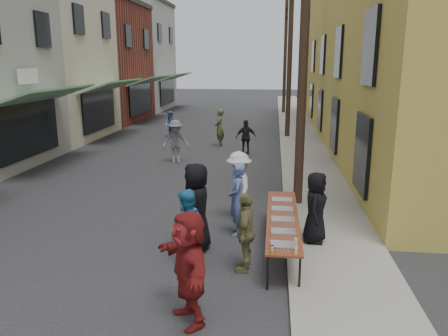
% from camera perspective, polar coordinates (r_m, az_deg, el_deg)
% --- Properties ---
extents(ground, '(120.00, 120.00, 0.00)m').
position_cam_1_polar(ground, '(10.86, -13.21, -8.96)').
color(ground, '#28282B').
rests_on(ground, ground).
extents(sidewalk, '(2.20, 60.00, 0.10)m').
position_cam_1_polar(sidewalk, '(24.78, 9.85, 4.01)').
color(sidewalk, gray).
rests_on(sidewalk, ground).
extents(storefront_row, '(8.00, 37.00, 9.00)m').
position_cam_1_polar(storefront_row, '(27.88, -23.10, 12.62)').
color(storefront_row, maroon).
rests_on(storefront_row, ground).
extents(building_ochre, '(10.00, 28.00, 10.00)m').
position_cam_1_polar(building_ochre, '(24.61, 25.28, 14.46)').
color(building_ochre, gold).
rests_on(building_ochre, ground).
extents(utility_pole_near, '(0.26, 0.26, 9.00)m').
position_cam_1_polar(utility_pole_near, '(12.44, 10.39, 15.24)').
color(utility_pole_near, '#2D2116').
rests_on(utility_pole_near, ground).
extents(utility_pole_mid, '(0.26, 0.26, 9.00)m').
position_cam_1_polar(utility_pole_mid, '(24.42, 8.60, 14.41)').
color(utility_pole_mid, '#2D2116').
rests_on(utility_pole_mid, ground).
extents(utility_pole_far, '(0.26, 0.26, 9.00)m').
position_cam_1_polar(utility_pole_far, '(36.42, 7.99, 14.13)').
color(utility_pole_far, '#2D2116').
rests_on(utility_pole_far, ground).
extents(serving_table, '(0.70, 4.00, 0.75)m').
position_cam_1_polar(serving_table, '(9.86, 7.67, -6.62)').
color(serving_table, maroon).
rests_on(serving_table, ground).
extents(catering_tray_sausage, '(0.50, 0.33, 0.08)m').
position_cam_1_polar(catering_tray_sausage, '(8.30, 7.86, -10.04)').
color(catering_tray_sausage, maroon).
rests_on(catering_tray_sausage, serving_table).
extents(catering_tray_foil_b, '(0.50, 0.33, 0.08)m').
position_cam_1_polar(catering_tray_foil_b, '(8.90, 7.78, -8.37)').
color(catering_tray_foil_b, '#B2B2B7').
rests_on(catering_tray_foil_b, serving_table).
extents(catering_tray_buns, '(0.50, 0.33, 0.08)m').
position_cam_1_polar(catering_tray_buns, '(9.56, 7.71, -6.80)').
color(catering_tray_buns, tan).
rests_on(catering_tray_buns, serving_table).
extents(catering_tray_foil_d, '(0.50, 0.33, 0.08)m').
position_cam_1_polar(catering_tray_foil_d, '(10.21, 7.65, -5.44)').
color(catering_tray_foil_d, '#B2B2B7').
rests_on(catering_tray_foil_d, serving_table).
extents(catering_tray_buns_end, '(0.50, 0.33, 0.08)m').
position_cam_1_polar(catering_tray_buns_end, '(10.88, 7.59, -4.24)').
color(catering_tray_buns_end, tan).
rests_on(catering_tray_buns_end, serving_table).
extents(condiment_jar_a, '(0.07, 0.07, 0.08)m').
position_cam_1_polar(condiment_jar_a, '(8.03, 6.31, -10.86)').
color(condiment_jar_a, '#A57F26').
rests_on(condiment_jar_a, serving_table).
extents(condiment_jar_b, '(0.07, 0.07, 0.08)m').
position_cam_1_polar(condiment_jar_b, '(8.12, 6.31, -10.57)').
color(condiment_jar_b, '#A57F26').
rests_on(condiment_jar_b, serving_table).
extents(condiment_jar_c, '(0.07, 0.07, 0.08)m').
position_cam_1_polar(condiment_jar_c, '(8.21, 6.32, -10.28)').
color(condiment_jar_c, '#A57F26').
rests_on(condiment_jar_c, serving_table).
extents(cup_stack, '(0.08, 0.08, 0.12)m').
position_cam_1_polar(cup_stack, '(8.08, 9.35, -10.65)').
color(cup_stack, tan).
rests_on(cup_stack, serving_table).
extents(guest_front_a, '(0.69, 1.01, 1.98)m').
position_cam_1_polar(guest_front_a, '(9.72, -3.62, -5.08)').
color(guest_front_a, black).
rests_on(guest_front_a, ground).
extents(guest_front_b, '(0.49, 0.69, 1.79)m').
position_cam_1_polar(guest_front_b, '(10.56, 1.68, -4.08)').
color(guest_front_b, '#52659F').
rests_on(guest_front_b, ground).
extents(guest_front_c, '(0.63, 0.81, 1.66)m').
position_cam_1_polar(guest_front_c, '(8.90, -4.94, -8.02)').
color(guest_front_c, teal).
rests_on(guest_front_c, ground).
extents(guest_front_d, '(1.00, 1.35, 1.86)m').
position_cam_1_polar(guest_front_d, '(11.48, 1.94, -2.43)').
color(guest_front_d, silver).
rests_on(guest_front_d, ground).
extents(guest_front_e, '(0.49, 0.99, 1.63)m').
position_cam_1_polar(guest_front_e, '(8.79, 2.83, -8.35)').
color(guest_front_e, olive).
rests_on(guest_front_e, ground).
extents(guest_queue_back, '(1.37, 1.79, 1.89)m').
position_cam_1_polar(guest_queue_back, '(7.11, -4.64, -12.83)').
color(guest_queue_back, maroon).
rests_on(guest_queue_back, ground).
extents(server, '(0.69, 0.90, 1.64)m').
position_cam_1_polar(server, '(10.11, 11.88, -5.05)').
color(server, black).
rests_on(server, sidewalk).
extents(passerby_left, '(1.31, 1.01, 1.79)m').
position_cam_1_polar(passerby_left, '(18.33, -6.32, 3.46)').
color(passerby_left, slate).
rests_on(passerby_left, ground).
extents(passerby_mid, '(1.01, 0.64, 1.60)m').
position_cam_1_polar(passerby_mid, '(19.84, 2.89, 4.03)').
color(passerby_mid, black).
rests_on(passerby_mid, ground).
extents(passerby_right, '(0.48, 0.71, 1.87)m').
position_cam_1_polar(passerby_right, '(21.81, -0.59, 5.28)').
color(passerby_right, '#4B5933').
rests_on(passerby_right, ground).
extents(passerby_far, '(0.92, 0.89, 1.50)m').
position_cam_1_polar(passerby_far, '(24.63, -7.00, 5.70)').
color(passerby_far, '#537AA1').
rests_on(passerby_far, ground).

